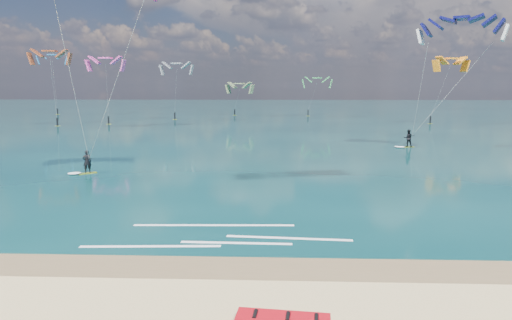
{
  "coord_description": "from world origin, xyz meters",
  "views": [
    {
      "loc": [
        5.0,
        -13.6,
        6.91
      ],
      "look_at": [
        4.15,
        8.0,
        3.36
      ],
      "focal_mm": 32.0,
      "sensor_mm": 36.0,
      "label": 1
    }
  ],
  "objects": [
    {
      "name": "wet_sand_strip",
      "position": [
        0.0,
        3.0,
        0.0
      ],
      "size": [
        320.0,
        2.4,
        0.01
      ],
      "primitive_type": "cube",
      "color": "brown",
      "rests_on": "ground"
    },
    {
      "name": "kitesurfer_far",
      "position": [
        21.7,
        34.97,
        7.88
      ],
      "size": [
        10.13,
        8.33,
        14.95
      ],
      "rotation": [
        0.0,
        0.0,
        0.36
      ],
      "color": "#A7C91E",
      "rests_on": "sea"
    },
    {
      "name": "sea",
      "position": [
        0.0,
        104.0,
        0.02
      ],
      "size": [
        320.0,
        200.0,
        0.04
      ],
      "primitive_type": "cube",
      "color": "#093034",
      "rests_on": "ground"
    },
    {
      "name": "kitesurfer_main",
      "position": [
        -7.72,
        18.39,
        8.43
      ],
      "size": [
        10.51,
        7.71,
        16.24
      ],
      "rotation": [
        0.0,
        0.0,
        0.66
      ],
      "color": "#CDEE1C",
      "rests_on": "sea"
    },
    {
      "name": "ground",
      "position": [
        0.0,
        40.0,
        0.0
      ],
      "size": [
        320.0,
        320.0,
        0.0
      ],
      "primitive_type": "plane",
      "color": "tan",
      "rests_on": "ground"
    },
    {
      "name": "shoreline_foam",
      "position": [
        2.59,
        6.42,
        0.04
      ],
      "size": [
        11.92,
        3.65,
        0.01
      ],
      "color": "white",
      "rests_on": "ground"
    },
    {
      "name": "distant_kites",
      "position": [
        -12.01,
        74.06,
        5.57
      ],
      "size": [
        85.9,
        33.95,
        13.67
      ],
      "color": "#2A72B6",
      "rests_on": "ground"
    }
  ]
}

